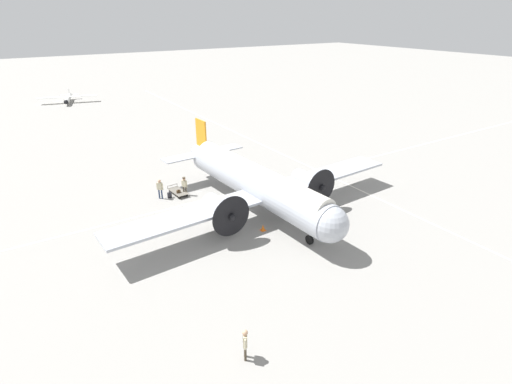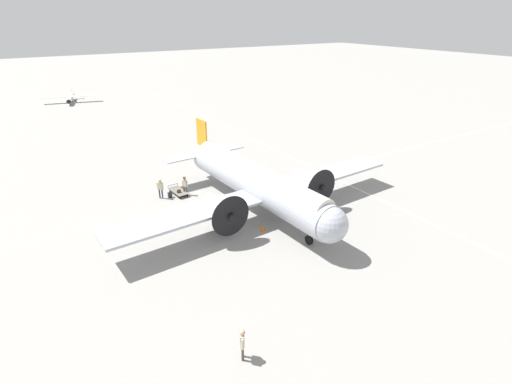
% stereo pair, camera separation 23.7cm
% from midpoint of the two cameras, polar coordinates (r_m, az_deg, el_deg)
% --- Properties ---
extents(ground_plane, '(300.00, 300.00, 0.00)m').
position_cam_midpoint_polar(ground_plane, '(33.26, -0.20, -2.68)').
color(ground_plane, gray).
extents(apron_line_eastwest, '(120.00, 0.16, 0.01)m').
position_cam_midpoint_polar(apron_line_eastwest, '(36.57, -3.76, -0.13)').
color(apron_line_eastwest, silver).
rests_on(apron_line_eastwest, ground_plane).
extents(apron_line_northsouth, '(0.16, 120.00, 0.01)m').
position_cam_midpoint_polar(apron_line_northsouth, '(39.31, 12.76, 1.09)').
color(apron_line_northsouth, silver).
rests_on(apron_line_northsouth, ground_plane).
extents(airliner_main, '(25.71, 19.48, 5.88)m').
position_cam_midpoint_polar(airliner_main, '(31.87, 0.23, 1.14)').
color(airliner_main, '#ADB2BC').
rests_on(airliner_main, ground_plane).
extents(crew_foreground, '(0.36, 0.53, 1.74)m').
position_cam_midpoint_polar(crew_foreground, '(19.86, -1.93, -20.55)').
color(crew_foreground, '#473D2D').
rests_on(crew_foreground, ground_plane).
extents(passenger_boarding, '(0.48, 0.46, 1.82)m').
position_cam_midpoint_polar(passenger_boarding, '(35.97, -13.77, 0.70)').
color(passenger_boarding, navy).
rests_on(passenger_boarding, ground_plane).
extents(ramp_agent, '(0.40, 0.50, 1.72)m').
position_cam_midpoint_polar(ramp_agent, '(36.24, -10.38, 1.14)').
color(ramp_agent, '#473D2D').
rests_on(ramp_agent, ground_plane).
extents(suitcase_near_door, '(0.35, 0.19, 0.55)m').
position_cam_midpoint_polar(suitcase_near_door, '(36.28, -12.43, -0.45)').
color(suitcase_near_door, '#232328').
rests_on(suitcase_near_door, ground_plane).
extents(suitcase_upright_spare, '(0.35, 0.14, 0.62)m').
position_cam_midpoint_polar(suitcase_upright_spare, '(36.45, -11.18, -0.15)').
color(suitcase_upright_spare, '#47331E').
rests_on(suitcase_upright_spare, ground_plane).
extents(baggage_cart, '(1.22, 2.36, 0.56)m').
position_cam_midpoint_polar(baggage_cart, '(36.83, -11.26, 0.08)').
color(baggage_cart, '#6B665B').
rests_on(baggage_cart, ground_plane).
extents(light_aircraft_distant, '(9.94, 7.55, 1.94)m').
position_cam_midpoint_polar(light_aircraft_distant, '(82.31, -25.37, 12.00)').
color(light_aircraft_distant, white).
rests_on(light_aircraft_distant, ground_plane).
extents(traffic_cone, '(0.39, 0.39, 0.51)m').
position_cam_midpoint_polar(traffic_cone, '(30.23, 0.78, -5.12)').
color(traffic_cone, orange).
rests_on(traffic_cone, ground_plane).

